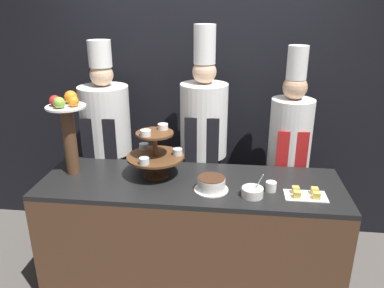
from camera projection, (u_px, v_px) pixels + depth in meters
name	position (u px, v px, depth m)	size (l,w,h in m)	color
wall_back	(202.00, 85.00, 3.35)	(10.00, 0.06, 2.80)	black
buffet_counter	(190.00, 235.00, 2.83)	(2.15, 0.69, 0.90)	brown
tiered_stand	(155.00, 152.00, 2.69)	(0.42, 0.42, 0.38)	brown
fruit_pedestal	(68.00, 125.00, 2.68)	(0.28, 0.28, 0.61)	brown
cake_round	(211.00, 184.00, 2.53)	(0.23, 0.23, 0.10)	white
cup_white	(271.00, 186.00, 2.53)	(0.07, 0.07, 0.07)	white
cake_square_tray	(306.00, 194.00, 2.46)	(0.27, 0.16, 0.05)	white
serving_bowl_near	(252.00, 192.00, 2.46)	(0.14, 0.14, 0.16)	white
chef_left	(107.00, 139.00, 3.22)	(0.42, 0.42, 1.82)	#38332D
chef_center_left	(204.00, 138.00, 3.11)	(0.39, 0.39, 1.95)	#28282D
chef_center_right	(289.00, 149.00, 3.06)	(0.34, 0.34, 1.80)	#28282D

